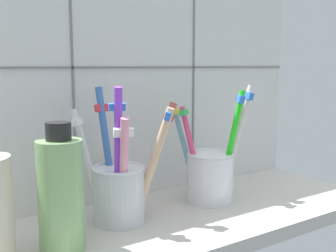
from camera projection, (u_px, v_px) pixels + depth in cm
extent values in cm
cube|color=#BCB7AD|center=(178.00, 222.00, 56.81)|extent=(64.00, 22.00, 2.00)
cube|color=silver|center=(135.00, 68.00, 63.55)|extent=(64.00, 2.00, 45.00)
cube|color=gray|center=(73.00, 68.00, 56.89)|extent=(0.30, 0.20, 45.00)
cube|color=gray|center=(194.00, 68.00, 68.38)|extent=(0.30, 0.20, 45.00)
cube|color=gray|center=(139.00, 67.00, 62.61)|extent=(64.00, 0.20, 0.30)
cylinder|color=silver|center=(119.00, 195.00, 53.97)|extent=(6.94, 6.94, 7.39)
torus|color=silver|center=(119.00, 168.00, 53.42)|extent=(7.09, 7.09, 0.50)
cylinder|color=#E2B68D|center=(153.00, 165.00, 53.15)|extent=(5.19, 4.70, 15.43)
cube|color=blue|center=(168.00, 116.00, 51.91)|extent=(2.08, 2.18, 1.26)
cylinder|color=#923CE7|center=(118.00, 157.00, 51.11)|extent=(2.22, 4.14, 18.12)
cube|color=blue|center=(118.00, 107.00, 49.12)|extent=(2.17, 1.37, 0.98)
cylinder|color=#3B6CB4|center=(107.00, 152.00, 55.22)|extent=(1.44, 5.07, 17.77)
cube|color=#E5333F|center=(102.00, 108.00, 55.34)|extent=(1.93, 1.02, 1.13)
cylinder|color=silver|center=(89.00, 165.00, 53.33)|extent=(4.15, 3.73, 15.11)
cube|color=white|center=(77.00, 122.00, 52.66)|extent=(2.14, 2.26, 1.04)
cylinder|color=pink|center=(123.00, 172.00, 51.23)|extent=(2.33, 4.60, 14.50)
cube|color=white|center=(124.00, 132.00, 49.30)|extent=(2.64, 1.54, 1.17)
cylinder|color=#C45849|center=(155.00, 159.00, 55.87)|extent=(6.81, 2.49, 15.75)
cube|color=#E5333F|center=(168.00, 118.00, 55.73)|extent=(1.46, 2.09, 1.11)
cylinder|color=white|center=(210.00, 178.00, 62.38)|extent=(7.09, 7.09, 7.41)
torus|color=silver|center=(210.00, 154.00, 61.83)|extent=(7.24, 7.24, 0.50)
cylinder|color=#24E020|center=(231.00, 146.00, 61.36)|extent=(4.06, 2.76, 17.00)
cube|color=blue|center=(240.00, 99.00, 60.40)|extent=(1.98, 2.51, 1.25)
cylinder|color=silver|center=(236.00, 142.00, 62.47)|extent=(6.02, 2.08, 17.70)
cube|color=blue|center=(248.00, 96.00, 62.13)|extent=(1.43, 2.23, 1.25)
cylinder|color=#F24579|center=(193.00, 153.00, 62.07)|extent=(3.47, 3.89, 14.52)
cube|color=green|center=(184.00, 112.00, 61.56)|extent=(2.54, 2.37, 1.02)
cylinder|color=#6CA7BF|center=(186.00, 151.00, 63.23)|extent=(2.84, 5.40, 14.62)
cube|color=yellow|center=(176.00, 112.00, 63.40)|extent=(2.49, 1.79, 1.06)
cylinder|color=#87B671|center=(61.00, 196.00, 45.11)|extent=(5.11, 5.11, 12.79)
cylinder|color=black|center=(58.00, 131.00, 44.01)|extent=(2.81, 2.81, 2.00)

